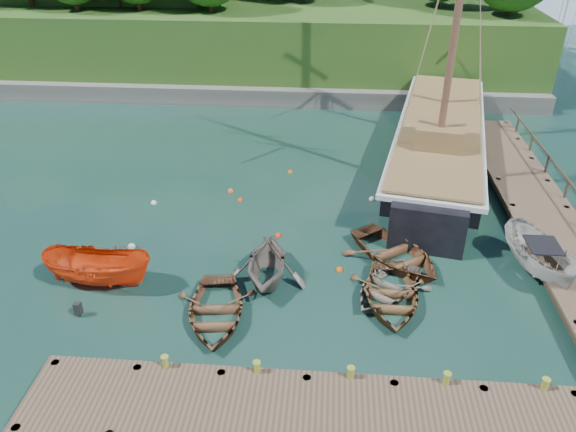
% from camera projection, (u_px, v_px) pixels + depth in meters
% --- Properties ---
extents(ground, '(160.00, 160.00, 0.00)m').
position_uv_depth(ground, '(298.00, 291.00, 22.72)').
color(ground, '#16352A').
rests_on(ground, ground).
extents(dock_near, '(20.00, 3.20, 1.10)m').
position_uv_depth(dock_near, '(351.00, 417.00, 16.76)').
color(dock_near, '#473529').
rests_on(dock_near, ground).
extents(dock_east, '(3.20, 24.00, 1.10)m').
position_uv_depth(dock_east, '(539.00, 209.00, 27.75)').
color(dock_east, '#473529').
rests_on(dock_east, ground).
extents(bollard_0, '(0.26, 0.26, 0.45)m').
position_uv_depth(bollard_0, '(168.00, 380.00, 18.60)').
color(bollard_0, olive).
rests_on(bollard_0, ground).
extents(bollard_1, '(0.26, 0.26, 0.45)m').
position_uv_depth(bollard_1, '(258.00, 385.00, 18.40)').
color(bollard_1, olive).
rests_on(bollard_1, ground).
extents(bollard_2, '(0.26, 0.26, 0.45)m').
position_uv_depth(bollard_2, '(349.00, 391.00, 18.19)').
color(bollard_2, olive).
rests_on(bollard_2, ground).
extents(bollard_3, '(0.26, 0.26, 0.45)m').
position_uv_depth(bollard_3, '(443.00, 397.00, 17.98)').
color(bollard_3, olive).
rests_on(bollard_3, ground).
extents(bollard_4, '(0.26, 0.26, 0.45)m').
position_uv_depth(bollard_4, '(539.00, 403.00, 17.77)').
color(bollard_4, olive).
rests_on(bollard_4, ground).
extents(rowboat_0, '(3.69, 4.78, 0.91)m').
position_uv_depth(rowboat_0, '(215.00, 318.00, 21.28)').
color(rowboat_0, brown).
rests_on(rowboat_0, ground).
extents(rowboat_1, '(3.41, 3.95, 2.07)m').
position_uv_depth(rowboat_1, '(267.00, 280.00, 23.40)').
color(rowboat_1, '#6A6159').
rests_on(rowboat_1, ground).
extents(rowboat_2, '(3.18, 4.45, 0.92)m').
position_uv_depth(rowboat_2, '(390.00, 302.00, 22.12)').
color(rowboat_2, brown).
rests_on(rowboat_2, ground).
extents(rowboat_3, '(4.54, 4.85, 0.82)m').
position_uv_depth(rowboat_3, '(386.00, 293.00, 22.62)').
color(rowboat_3, '#605C50').
rests_on(rowboat_3, ground).
extents(rowboat_4, '(5.63, 5.89, 0.99)m').
position_uv_depth(rowboat_4, '(395.00, 261.00, 24.60)').
color(rowboat_4, brown).
rests_on(rowboat_4, ground).
extents(motorboat_orange, '(4.77, 2.12, 1.80)m').
position_uv_depth(motorboat_orange, '(101.00, 284.00, 23.14)').
color(motorboat_orange, red).
rests_on(motorboat_orange, ground).
extents(cabin_boat_white, '(2.91, 4.98, 1.81)m').
position_uv_depth(cabin_boat_white, '(536.00, 273.00, 23.80)').
color(cabin_boat_white, beige).
rests_on(cabin_boat_white, ground).
extents(schooner, '(8.48, 26.49, 19.42)m').
position_uv_depth(schooner, '(438.00, 146.00, 32.95)').
color(schooner, black).
rests_on(schooner, ground).
extents(mooring_buoy_0, '(0.35, 0.35, 0.35)m').
position_uv_depth(mooring_buoy_0, '(132.00, 247.00, 25.53)').
color(mooring_buoy_0, silver).
rests_on(mooring_buoy_0, ground).
extents(mooring_buoy_1, '(0.30, 0.30, 0.30)m').
position_uv_depth(mooring_buoy_1, '(240.00, 201.00, 29.38)').
color(mooring_buoy_1, '#F44712').
rests_on(mooring_buoy_1, ground).
extents(mooring_buoy_2, '(0.32, 0.32, 0.32)m').
position_uv_depth(mooring_buoy_2, '(278.00, 236.00, 26.33)').
color(mooring_buoy_2, red).
rests_on(mooring_buoy_2, ground).
extents(mooring_buoy_3, '(0.34, 0.34, 0.34)m').
position_uv_depth(mooring_buoy_3, '(372.00, 200.00, 29.48)').
color(mooring_buoy_3, silver).
rests_on(mooring_buoy_3, ground).
extents(mooring_buoy_4, '(0.35, 0.35, 0.35)m').
position_uv_depth(mooring_buoy_4, '(231.00, 192.00, 30.24)').
color(mooring_buoy_4, '#DD5A1E').
rests_on(mooring_buoy_4, ground).
extents(mooring_buoy_5, '(0.28, 0.28, 0.28)m').
position_uv_depth(mooring_buoy_5, '(290.00, 173.00, 32.32)').
color(mooring_buoy_5, orange).
rests_on(mooring_buoy_5, ground).
extents(mooring_buoy_6, '(0.31, 0.31, 0.31)m').
position_uv_depth(mooring_buoy_6, '(154.00, 203.00, 29.12)').
color(mooring_buoy_6, silver).
rests_on(mooring_buoy_6, ground).
extents(mooring_buoy_7, '(0.31, 0.31, 0.31)m').
position_uv_depth(mooring_buoy_7, '(339.00, 271.00, 23.96)').
color(mooring_buoy_7, '#D4550C').
rests_on(mooring_buoy_7, ground).
extents(headland, '(51.00, 19.31, 12.90)m').
position_uv_depth(headland, '(172.00, 6.00, 47.89)').
color(headland, '#474744').
rests_on(headland, ground).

